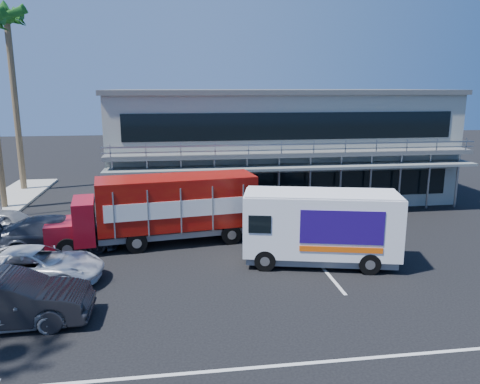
{
  "coord_description": "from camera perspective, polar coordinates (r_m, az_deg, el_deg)",
  "views": [
    {
      "loc": [
        -4.11,
        -17.17,
        7.45
      ],
      "look_at": [
        -0.84,
        5.55,
        2.3
      ],
      "focal_mm": 35.0,
      "sensor_mm": 36.0,
      "label": 1
    }
  ],
  "objects": [
    {
      "name": "ground",
      "position": [
        19.16,
        4.93,
        -10.28
      ],
      "size": [
        120.0,
        120.0,
        0.0
      ],
      "primitive_type": "plane",
      "color": "black",
      "rests_on": "ground"
    },
    {
      "name": "building",
      "position": [
        33.1,
        4.28,
        6.02
      ],
      "size": [
        22.4,
        12.0,
        7.3
      ],
      "color": "#A3A698",
      "rests_on": "ground"
    },
    {
      "name": "palm_f",
      "position": [
        37.54,
        -26.49,
        17.53
      ],
      "size": [
        2.8,
        2.8,
        13.25
      ],
      "color": "brown",
      "rests_on": "ground"
    },
    {
      "name": "red_truck",
      "position": [
        22.79,
        -9.35,
        -1.88
      ],
      "size": [
        9.96,
        3.62,
        3.28
      ],
      "rotation": [
        0.0,
        0.0,
        0.14
      ],
      "color": "maroon",
      "rests_on": "ground"
    },
    {
      "name": "white_van",
      "position": [
        20.18,
        9.8,
        -4.17
      ],
      "size": [
        6.81,
        3.66,
        3.16
      ],
      "rotation": [
        0.0,
        0.0,
        -0.23
      ],
      "color": "white",
      "rests_on": "ground"
    },
    {
      "name": "parked_car_a",
      "position": [
        16.89,
        -26.65,
        -12.24
      ],
      "size": [
        4.31,
        1.88,
        1.45
      ],
      "primitive_type": "imported",
      "rotation": [
        0.0,
        0.0,
        1.61
      ],
      "color": "#A6A9AD",
      "rests_on": "ground"
    },
    {
      "name": "parked_car_b",
      "position": [
        16.96,
        -26.55,
        -11.63
      ],
      "size": [
        5.21,
        1.83,
        1.72
      ],
      "primitive_type": "imported",
      "rotation": [
        0.0,
        0.0,
        1.57
      ],
      "color": "black",
      "rests_on": "ground"
    },
    {
      "name": "parked_car_c",
      "position": [
        19.93,
        -23.6,
        -8.23
      ],
      "size": [
        5.36,
        2.99,
        1.42
      ],
      "primitive_type": "imported",
      "rotation": [
        0.0,
        0.0,
        1.44
      ],
      "color": "silver",
      "rests_on": "ground"
    },
    {
      "name": "parked_car_d",
      "position": [
        23.39,
        -21.29,
        -4.74
      ],
      "size": [
        5.76,
        2.78,
        1.62
      ],
      "primitive_type": "imported",
      "rotation": [
        0.0,
        0.0,
        1.67
      ],
      "color": "#2E323D",
      "rests_on": "ground"
    },
    {
      "name": "parked_car_e",
      "position": [
        26.64,
        -26.29,
        -3.39
      ],
      "size": [
        4.32,
        2.41,
        1.39
      ],
      "primitive_type": "imported",
      "rotation": [
        0.0,
        0.0,
        1.37
      ],
      "color": "gray",
      "rests_on": "ground"
    }
  ]
}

